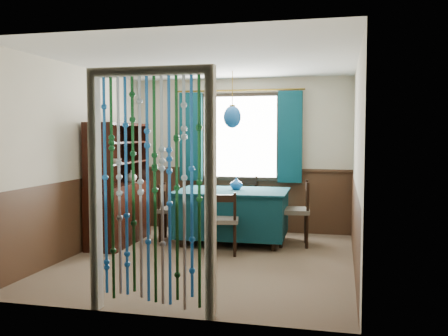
% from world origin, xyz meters
% --- Properties ---
extents(floor, '(4.00, 4.00, 0.00)m').
position_xyz_m(floor, '(0.00, 0.00, 0.00)').
color(floor, brown).
rests_on(floor, ground).
extents(ceiling, '(4.00, 4.00, 0.00)m').
position_xyz_m(ceiling, '(0.00, 0.00, 2.50)').
color(ceiling, silver).
rests_on(ceiling, ground).
extents(wall_back, '(3.60, 0.00, 3.60)m').
position_xyz_m(wall_back, '(0.00, 2.00, 1.25)').
color(wall_back, beige).
rests_on(wall_back, ground).
extents(wall_front, '(3.60, 0.00, 3.60)m').
position_xyz_m(wall_front, '(0.00, -2.00, 1.25)').
color(wall_front, beige).
rests_on(wall_front, ground).
extents(wall_left, '(0.00, 4.00, 4.00)m').
position_xyz_m(wall_left, '(-1.80, 0.00, 1.25)').
color(wall_left, beige).
rests_on(wall_left, ground).
extents(wall_right, '(0.00, 4.00, 4.00)m').
position_xyz_m(wall_right, '(1.80, 0.00, 1.25)').
color(wall_right, beige).
rests_on(wall_right, ground).
extents(wainscot_back, '(3.60, 0.00, 3.60)m').
position_xyz_m(wainscot_back, '(0.00, 1.99, 0.50)').
color(wainscot_back, '#412818').
rests_on(wainscot_back, ground).
extents(wainscot_front, '(3.60, 0.00, 3.60)m').
position_xyz_m(wainscot_front, '(0.00, -1.99, 0.50)').
color(wainscot_front, '#412818').
rests_on(wainscot_front, ground).
extents(wainscot_left, '(0.00, 4.00, 4.00)m').
position_xyz_m(wainscot_left, '(-1.79, 0.00, 0.50)').
color(wainscot_left, '#412818').
rests_on(wainscot_left, ground).
extents(wainscot_right, '(0.00, 4.00, 4.00)m').
position_xyz_m(wainscot_right, '(1.79, 0.00, 0.50)').
color(wainscot_right, '#412818').
rests_on(wainscot_right, ground).
extents(window, '(1.32, 0.12, 1.42)m').
position_xyz_m(window, '(0.00, 1.95, 1.55)').
color(window, black).
rests_on(window, wall_back).
extents(doorway, '(1.16, 0.12, 2.18)m').
position_xyz_m(doorway, '(0.00, -1.94, 1.05)').
color(doorway, silver).
rests_on(doorway, ground).
extents(dining_table, '(1.65, 1.17, 0.78)m').
position_xyz_m(dining_table, '(0.07, 1.04, 0.45)').
color(dining_table, '#0C353F').
rests_on(dining_table, floor).
extents(chair_near, '(0.48, 0.46, 0.84)m').
position_xyz_m(chair_near, '(0.10, 0.32, 0.45)').
color(chair_near, black).
rests_on(chair_near, floor).
extents(chair_far, '(0.48, 0.46, 0.91)m').
position_xyz_m(chair_far, '(0.08, 1.79, 0.48)').
color(chair_far, black).
rests_on(chair_far, floor).
extents(chair_left, '(0.45, 0.46, 0.85)m').
position_xyz_m(chair_left, '(-0.86, 1.01, 0.45)').
color(chair_left, black).
rests_on(chair_left, floor).
extents(chair_right, '(0.48, 0.50, 0.93)m').
position_xyz_m(chair_right, '(1.00, 1.09, 0.49)').
color(chair_right, black).
rests_on(chair_right, floor).
extents(sideboard, '(0.49, 1.35, 1.76)m').
position_xyz_m(sideboard, '(-1.55, 0.64, 0.61)').
color(sideboard, black).
rests_on(sideboard, floor).
extents(pendant_lamp, '(0.26, 0.26, 0.82)m').
position_xyz_m(pendant_lamp, '(0.07, 1.04, 1.85)').
color(pendant_lamp, olive).
rests_on(pendant_lamp, ceiling).
extents(vase_table, '(0.20, 0.20, 0.17)m').
position_xyz_m(vase_table, '(0.11, 1.12, 0.86)').
color(vase_table, '#16549C').
rests_on(vase_table, dining_table).
extents(bowl_shelf, '(0.30, 0.30, 0.06)m').
position_xyz_m(bowl_shelf, '(-1.49, 0.38, 1.23)').
color(bowl_shelf, beige).
rests_on(bowl_shelf, sideboard).
extents(vase_sideboard, '(0.24, 0.24, 0.19)m').
position_xyz_m(vase_sideboard, '(-1.49, 0.99, 0.97)').
color(vase_sideboard, beige).
rests_on(vase_sideboard, sideboard).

